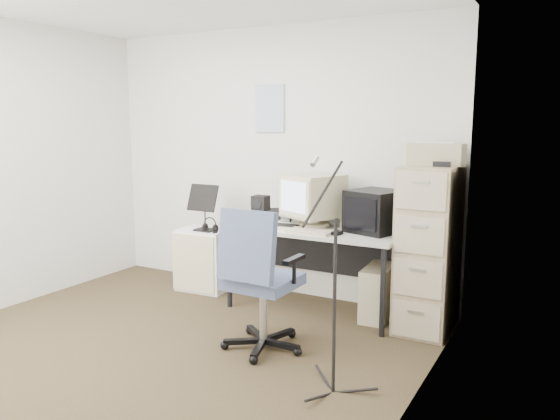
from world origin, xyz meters
The scene contains 21 objects.
floor centered at (0.00, 0.00, -0.01)m, with size 3.60×3.60×0.01m, color #312715.
wall_back centered at (0.00, 1.80, 1.25)m, with size 3.60×0.02×2.50m, color silver.
wall_right centered at (1.80, 0.00, 1.25)m, with size 0.02×3.60×2.50m, color silver.
wall_calendar centered at (-0.02, 1.79, 1.75)m, with size 0.30×0.02×0.44m, color white.
filing_cabinet centered at (1.58, 1.48, 0.65)m, with size 0.40×0.60×1.30m, color tan.
printer centered at (1.58, 1.49, 1.38)m, with size 0.43×0.30×0.17m, color #C5B995.
desk centered at (0.63, 1.45, 0.36)m, with size 1.50×0.70×0.73m, color #9DA088.
crt_monitor centered at (0.57, 1.50, 0.95)m, with size 0.41×0.43×0.45m, color #C5B995.
crt_tv centered at (1.12, 1.53, 0.90)m, with size 0.38×0.40×0.35m, color black.
desk_speaker centered at (0.85, 1.60, 0.81)m, with size 0.08×0.08×0.16m, color beige.
keyboard centered at (0.62, 1.22, 0.74)m, with size 0.48×0.17×0.03m, color #C5B995.
mouse centered at (0.90, 1.27, 0.74)m, with size 0.06×0.10×0.03m, color black.
radio_receiver centered at (0.13, 1.54, 0.78)m, with size 0.36×0.26×0.10m, color black.
radio_speaker centered at (0.06, 1.48, 0.90)m, with size 0.13×0.13×0.13m, color black.
papers centered at (0.37, 1.29, 0.74)m, with size 0.24×0.33×0.02m, color white.
pc_tower centered at (1.17, 1.53, 0.22)m, with size 0.21×0.47×0.44m, color #C5B995.
office_chair centered at (0.65, 0.53, 0.52)m, with size 0.60×0.60×1.05m, color slate.
side_cart centered at (-0.57, 1.48, 0.30)m, with size 0.48×0.39×0.60m, color white.
music_stand centered at (-0.52, 1.41, 0.83)m, with size 0.31×0.17×0.45m, color black.
headphones centered at (-0.43, 1.37, 0.65)m, with size 0.15×0.15×0.03m, color black.
mic_stand centered at (1.35, 0.17, 0.70)m, with size 0.02×0.02×1.41m, color black.
Camera 1 is at (2.57, -2.71, 1.63)m, focal length 35.00 mm.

